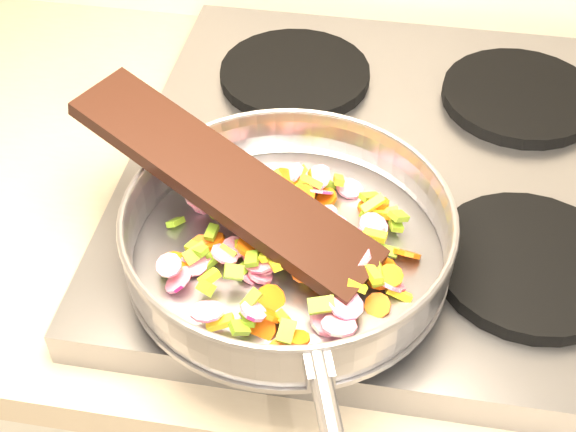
# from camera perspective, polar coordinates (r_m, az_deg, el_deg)

# --- Properties ---
(cooktop) EXTENTS (0.60, 0.60, 0.04)m
(cooktop) POSITION_cam_1_polar(r_m,az_deg,el_deg) (0.93, 7.62, 2.88)
(cooktop) COLOR #939399
(cooktop) RESTS_ON counter_top
(grate_fl) EXTENTS (0.19, 0.19, 0.02)m
(grate_fl) POSITION_cam_1_polar(r_m,az_deg,el_deg) (0.82, -2.70, -0.96)
(grate_fl) COLOR black
(grate_fl) RESTS_ON cooktop
(grate_fr) EXTENTS (0.19, 0.19, 0.02)m
(grate_fr) POSITION_cam_1_polar(r_m,az_deg,el_deg) (0.82, 16.81, -3.28)
(grate_fr) COLOR black
(grate_fr) RESTS_ON cooktop
(grate_bl) EXTENTS (0.19, 0.19, 0.02)m
(grate_bl) POSITION_cam_1_polar(r_m,az_deg,el_deg) (1.03, 0.50, 10.06)
(grate_bl) COLOR black
(grate_bl) RESTS_ON cooktop
(grate_br) EXTENTS (0.19, 0.19, 0.02)m
(grate_br) POSITION_cam_1_polar(r_m,az_deg,el_deg) (1.03, 16.17, 8.18)
(grate_br) COLOR black
(grate_br) RESTS_ON cooktop
(saute_pan) EXTENTS (0.36, 0.51, 0.06)m
(saute_pan) POSITION_cam_1_polar(r_m,az_deg,el_deg) (0.76, 0.02, -1.30)
(saute_pan) COLOR #9E9EA5
(saute_pan) RESTS_ON grate_fl
(vegetable_heap) EXTENTS (0.26, 0.26, 0.04)m
(vegetable_heap) POSITION_cam_1_polar(r_m,az_deg,el_deg) (0.77, -0.13, -1.53)
(vegetable_heap) COLOR #D75209
(vegetable_heap) RESTS_ON saute_pan
(wooden_spatula) EXTENTS (0.33, 0.21, 0.09)m
(wooden_spatula) POSITION_cam_1_polar(r_m,az_deg,el_deg) (0.77, -4.53, 2.53)
(wooden_spatula) COLOR black
(wooden_spatula) RESTS_ON saute_pan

